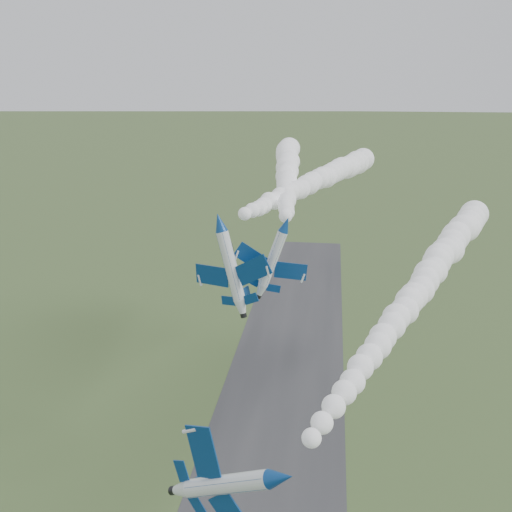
{
  "coord_description": "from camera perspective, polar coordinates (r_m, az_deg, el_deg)",
  "views": [
    {
      "loc": [
        7.97,
        -44.82,
        59.38
      ],
      "look_at": [
        -0.65,
        19.31,
        38.88
      ],
      "focal_mm": 40.0,
      "sensor_mm": 36.0,
      "label": 1
    }
  ],
  "objects": [
    {
      "name": "jet_pair_right",
      "position": [
        70.82,
        2.99,
        3.15
      ],
      "size": [
        9.09,
        11.47,
        3.78
      ],
      "rotation": [
        0.0,
        0.34,
        0.07
      ],
      "color": "white"
    },
    {
      "name": "runway",
      "position": [
        95.84,
        1.32,
        -20.69
      ],
      "size": [
        24.0,
        260.0,
        0.04
      ],
      "primitive_type": "cube",
      "color": "#313133",
      "rests_on": "ground"
    },
    {
      "name": "smoke_trail_jet_lead",
      "position": [
        83.51,
        16.22,
        -2.82
      ],
      "size": [
        33.92,
        75.24,
        5.35
      ],
      "primitive_type": null,
      "rotation": [
        0.0,
        0.0,
        -0.38
      ],
      "color": "white"
    },
    {
      "name": "jet_lead",
      "position": [
        48.79,
        2.47,
        -21.35
      ],
      "size": [
        7.61,
        13.47,
        10.23
      ],
      "rotation": [
        0.0,
        1.09,
        -0.38
      ],
      "color": "white"
    },
    {
      "name": "smoke_trail_jet_pair_right",
      "position": [
        100.98,
        3.15,
        8.23
      ],
      "size": [
        8.71,
        56.91,
        4.79
      ],
      "primitive_type": null,
      "rotation": [
        0.0,
        0.0,
        0.07
      ],
      "color": "white"
    },
    {
      "name": "jet_pair_left",
      "position": [
        71.0,
        -3.72,
        3.38
      ],
      "size": [
        11.06,
        13.19,
        4.28
      ],
      "rotation": [
        0.0,
        -0.28,
        -0.4
      ],
      "color": "white"
    },
    {
      "name": "smoke_trail_jet_pair_left",
      "position": [
        96.99,
        5.96,
        7.45
      ],
      "size": [
        24.52,
        50.05,
        4.49
      ],
      "primitive_type": null,
      "rotation": [
        0.0,
        0.0,
        -0.4
      ],
      "color": "white"
    }
  ]
}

